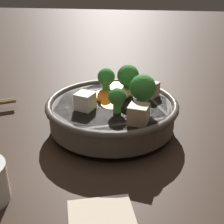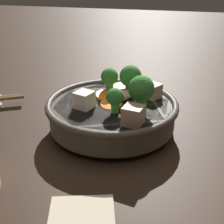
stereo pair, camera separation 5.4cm
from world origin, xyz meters
name	(u,v)px [view 1 (the left image)]	position (x,y,z in m)	size (l,w,h in m)	color
ground_plane	(112,129)	(0.00, 0.00, 0.00)	(3.00, 3.00, 0.00)	black
stirfry_bowl	(113,110)	(0.00, 0.00, 0.04)	(0.23, 0.23, 0.11)	#51473D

